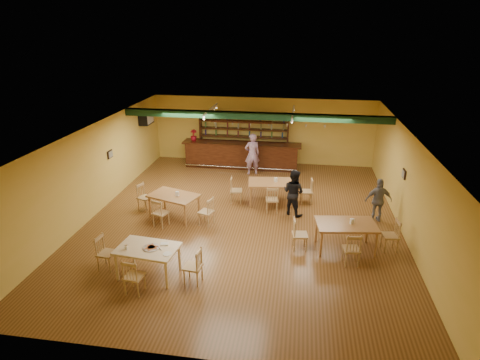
% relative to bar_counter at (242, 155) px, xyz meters
% --- Properties ---
extents(floor, '(12.00, 12.00, 0.00)m').
position_rel_bar_counter_xyz_m(floor, '(0.83, -5.15, -0.56)').
color(floor, brown).
rests_on(floor, ground).
extents(ceiling_beam, '(10.00, 0.30, 0.25)m').
position_rel_bar_counter_xyz_m(ceiling_beam, '(0.83, -2.35, 2.31)').
color(ceiling_beam, black).
rests_on(ceiling_beam, ceiling).
extents(track_rail_left, '(0.05, 2.50, 0.05)m').
position_rel_bar_counter_xyz_m(track_rail_left, '(-0.97, -1.75, 2.38)').
color(track_rail_left, silver).
rests_on(track_rail_left, ceiling).
extents(track_rail_right, '(0.05, 2.50, 0.05)m').
position_rel_bar_counter_xyz_m(track_rail_right, '(2.23, -1.75, 2.38)').
color(track_rail_right, silver).
rests_on(track_rail_right, ceiling).
extents(ac_unit, '(0.34, 0.70, 0.48)m').
position_rel_bar_counter_xyz_m(ac_unit, '(-3.97, -0.95, 1.79)').
color(ac_unit, silver).
rests_on(ac_unit, wall_left).
extents(picture_left, '(0.04, 0.34, 0.28)m').
position_rel_bar_counter_xyz_m(picture_left, '(-4.14, -4.15, 1.14)').
color(picture_left, black).
rests_on(picture_left, wall_left).
extents(picture_right, '(0.04, 0.34, 0.28)m').
position_rel_bar_counter_xyz_m(picture_right, '(5.80, -4.65, 1.14)').
color(picture_right, black).
rests_on(picture_right, wall_right).
extents(bar_counter, '(5.27, 0.85, 1.13)m').
position_rel_bar_counter_xyz_m(bar_counter, '(0.00, 0.00, 0.00)').
color(bar_counter, black).
rests_on(bar_counter, ground).
extents(back_bar_hutch, '(4.08, 0.40, 2.28)m').
position_rel_bar_counter_xyz_m(back_bar_hutch, '(0.00, 0.63, 0.57)').
color(back_bar_hutch, black).
rests_on(back_bar_hutch, ground).
extents(poinsettia, '(0.37, 0.37, 0.51)m').
position_rel_bar_counter_xyz_m(poinsettia, '(-2.19, 0.00, 0.82)').
color(poinsettia, maroon).
rests_on(poinsettia, bar_counter).
extents(dining_table_b, '(1.73, 1.16, 0.81)m').
position_rel_bar_counter_xyz_m(dining_table_b, '(1.63, -3.70, -0.16)').
color(dining_table_b, '#A27539').
rests_on(dining_table_b, ground).
extents(dining_table_c, '(1.81, 1.41, 0.79)m').
position_rel_bar_counter_xyz_m(dining_table_c, '(-1.46, -5.32, -0.17)').
color(dining_table_c, '#A27539').
rests_on(dining_table_c, ground).
extents(dining_table_d, '(1.77, 1.20, 0.83)m').
position_rel_bar_counter_xyz_m(dining_table_d, '(3.96, -6.59, -0.15)').
color(dining_table_d, '#A27539').
rests_on(dining_table_d, ground).
extents(near_table, '(1.60, 1.12, 0.81)m').
position_rel_bar_counter_xyz_m(near_table, '(-1.09, -8.65, -0.16)').
color(near_table, beige).
rests_on(near_table, ground).
extents(pizza_tray, '(0.51, 0.51, 0.01)m').
position_rel_bar_counter_xyz_m(pizza_tray, '(-0.98, -8.65, 0.25)').
color(pizza_tray, silver).
rests_on(pizza_tray, near_table).
extents(parmesan_shaker, '(0.08, 0.08, 0.11)m').
position_rel_bar_counter_xyz_m(parmesan_shaker, '(-1.57, -8.81, 0.30)').
color(parmesan_shaker, '#EAE5C6').
rests_on(parmesan_shaker, near_table).
extents(napkin_stack, '(0.23, 0.19, 0.03)m').
position_rel_bar_counter_xyz_m(napkin_stack, '(-0.71, -8.43, 0.26)').
color(napkin_stack, white).
rests_on(napkin_stack, near_table).
extents(pizza_server, '(0.28, 0.30, 0.00)m').
position_rel_bar_counter_xyz_m(pizza_server, '(-0.82, -8.59, 0.26)').
color(pizza_server, silver).
rests_on(pizza_server, pizza_tray).
extents(side_plate, '(0.24, 0.24, 0.01)m').
position_rel_bar_counter_xyz_m(side_plate, '(-0.50, -8.86, 0.25)').
color(side_plate, white).
rests_on(side_plate, near_table).
extents(patron_bar, '(0.76, 0.64, 1.79)m').
position_rel_bar_counter_xyz_m(patron_bar, '(0.58, -0.83, 0.33)').
color(patron_bar, '#924BA3').
rests_on(patron_bar, ground).
extents(patron_right_a, '(0.97, 0.92, 1.58)m').
position_rel_bar_counter_xyz_m(patron_right_a, '(2.43, -4.50, 0.23)').
color(patron_right_a, black).
rests_on(patron_right_a, ground).
extents(patron_right_b, '(0.90, 0.47, 1.47)m').
position_rel_bar_counter_xyz_m(patron_right_b, '(5.16, -4.59, 0.17)').
color(patron_right_b, gray).
rests_on(patron_right_b, ground).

